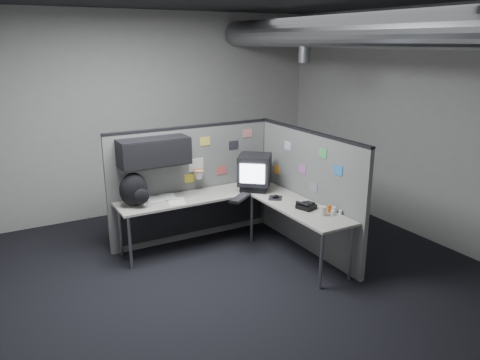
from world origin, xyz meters
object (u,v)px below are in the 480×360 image
monitor (255,172)px  backpack (134,190)px  desk (227,206)px  keyboard (240,198)px  phone (306,206)px

monitor → backpack: bearing=169.7°
desk → backpack: bearing=166.2°
keyboard → backpack: bearing=170.3°
monitor → phone: bearing=-87.9°
desk → monitor: bearing=17.1°
desk → monitor: monitor is taller
monitor → backpack: 1.69m
keyboard → desk: bearing=140.4°
monitor → keyboard: 0.55m
desk → keyboard: bearing=-47.9°
backpack → phone: bearing=-34.4°
monitor → keyboard: bearing=-149.7°
phone → backpack: backpack is taller
desk → phone: size_ratio=9.22×
keyboard → monitor: bearing=44.6°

